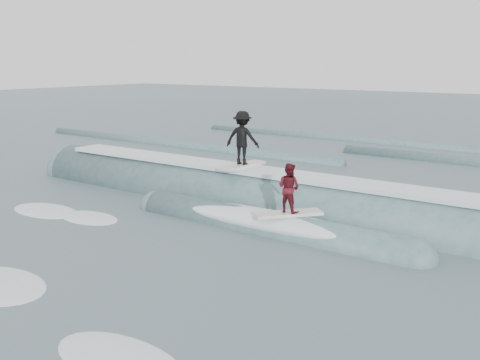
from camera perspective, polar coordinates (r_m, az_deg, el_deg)
The scene contains 6 objects.
ground at distance 14.88m, azimuth -10.08°, elevation -7.25°, with size 160.00×160.00×0.00m, color #3F555C.
breaking_wave at distance 18.60m, azimuth 1.86°, elevation -2.91°, with size 22.42×4.03×2.50m.
surfer_black at distance 18.83m, azimuth 0.26°, elevation 4.33°, with size 1.34×2.05×1.98m.
surfer_red at distance 15.54m, azimuth 5.22°, elevation -1.29°, with size 1.73×1.87×1.55m.
whitewater at distance 15.12m, azimuth -18.44°, elevation -7.40°, with size 11.47×7.03×0.10m.
far_swells at distance 29.95m, azimuth 13.22°, elevation 2.63°, with size 42.36×8.65×0.80m.
Camera 1 is at (10.02, -9.81, 5.00)m, focal length 40.00 mm.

